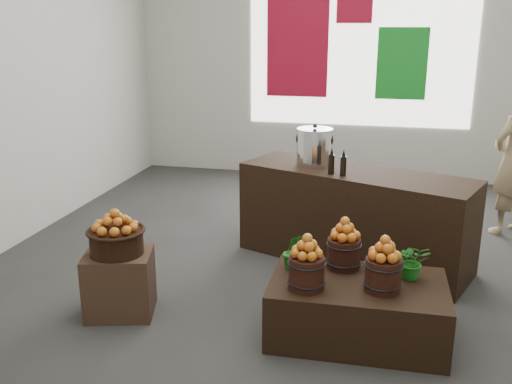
% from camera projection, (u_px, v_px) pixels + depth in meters
% --- Properties ---
extents(ground, '(7.00, 7.00, 0.00)m').
position_uv_depth(ground, '(299.00, 266.00, 5.50)').
color(ground, '#31312F').
rests_on(ground, ground).
extents(back_wall, '(6.00, 0.04, 4.00)m').
position_uv_depth(back_wall, '(339.00, 41.00, 8.20)').
color(back_wall, '#B3B0A5').
rests_on(back_wall, ground).
extents(back_opening, '(3.20, 0.02, 2.40)m').
position_uv_depth(back_opening, '(360.00, 41.00, 8.12)').
color(back_opening, white).
rests_on(back_opening, back_wall).
extents(deco_red_left, '(0.90, 0.04, 1.40)m').
position_uv_depth(deco_red_left, '(297.00, 48.00, 8.33)').
color(deco_red_left, maroon).
rests_on(deco_red_left, back_wall).
extents(deco_green_right, '(0.70, 0.04, 1.00)m').
position_uv_depth(deco_green_right, '(402.00, 64.00, 8.06)').
color(deco_green_right, '#137E20').
rests_on(deco_green_right, back_wall).
extents(deco_red_upper, '(0.50, 0.04, 0.50)m').
position_uv_depth(deco_red_upper, '(355.00, 5.00, 7.99)').
color(deco_red_upper, maroon).
rests_on(deco_red_upper, back_wall).
extents(crate, '(0.61, 0.54, 0.52)m').
position_uv_depth(crate, '(120.00, 283.00, 4.53)').
color(crate, '#493322').
rests_on(crate, ground).
extents(wicker_basket, '(0.41, 0.41, 0.19)m').
position_uv_depth(wicker_basket, '(117.00, 242.00, 4.43)').
color(wicker_basket, black).
rests_on(wicker_basket, crate).
extents(apples_in_basket, '(0.32, 0.32, 0.17)m').
position_uv_depth(apples_in_basket, '(115.00, 220.00, 4.38)').
color(apples_in_basket, '#9B050F').
rests_on(apples_in_basket, wicker_basket).
extents(display_table, '(1.29, 0.80, 0.44)m').
position_uv_depth(display_table, '(357.00, 309.00, 4.20)').
color(display_table, black).
rests_on(display_table, ground).
extents(apple_bucket_front_left, '(0.25, 0.25, 0.23)m').
position_uv_depth(apple_bucket_front_left, '(306.00, 273.00, 4.01)').
color(apple_bucket_front_left, black).
rests_on(apple_bucket_front_left, display_table).
extents(apples_in_bucket_front_left, '(0.19, 0.19, 0.17)m').
position_uv_depth(apples_in_bucket_front_left, '(307.00, 246.00, 3.96)').
color(apples_in_bucket_front_left, '#9B050F').
rests_on(apples_in_bucket_front_left, apple_bucket_front_left).
extents(apple_bucket_front_right, '(0.25, 0.25, 0.23)m').
position_uv_depth(apple_bucket_front_right, '(383.00, 275.00, 3.98)').
color(apple_bucket_front_right, black).
rests_on(apple_bucket_front_right, display_table).
extents(apples_in_bucket_front_right, '(0.19, 0.19, 0.17)m').
position_uv_depth(apples_in_bucket_front_right, '(385.00, 248.00, 3.92)').
color(apples_in_bucket_front_right, '#9B050F').
rests_on(apples_in_bucket_front_right, apple_bucket_front_right).
extents(apple_bucket_rear, '(0.25, 0.25, 0.23)m').
position_uv_depth(apple_bucket_rear, '(344.00, 253.00, 4.35)').
color(apple_bucket_rear, black).
rests_on(apple_bucket_rear, display_table).
extents(apples_in_bucket_rear, '(0.19, 0.19, 0.17)m').
position_uv_depth(apples_in_bucket_rear, '(345.00, 228.00, 4.30)').
color(apples_in_bucket_rear, '#9B050F').
rests_on(apples_in_bucket_rear, apple_bucket_rear).
extents(herb_garnish_right, '(0.27, 0.24, 0.27)m').
position_uv_depth(herb_garnish_right, '(412.00, 261.00, 4.16)').
color(herb_garnish_right, '#156416').
rests_on(herb_garnish_right, display_table).
extents(herb_garnish_left, '(0.17, 0.15, 0.28)m').
position_uv_depth(herb_garnish_left, '(293.00, 252.00, 4.33)').
color(herb_garnish_left, '#156416').
rests_on(herb_garnish_left, display_table).
extents(counter, '(2.32, 1.47, 0.91)m').
position_uv_depth(counter, '(354.00, 217.00, 5.50)').
color(counter, black).
rests_on(counter, ground).
extents(stock_pot_left, '(0.34, 0.34, 0.34)m').
position_uv_depth(stock_pot_left, '(314.00, 148.00, 5.56)').
color(stock_pot_left, silver).
rests_on(stock_pot_left, counter).
extents(oil_cruets, '(0.17, 0.12, 0.25)m').
position_uv_depth(oil_cruets, '(346.00, 163.00, 5.16)').
color(oil_cruets, black).
rests_on(oil_cruets, counter).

